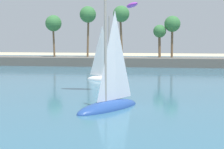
% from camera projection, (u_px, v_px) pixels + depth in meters
% --- Properties ---
extents(sea, '(220.00, 101.88, 0.06)m').
position_uv_depth(sea, '(148.00, 72.00, 59.69)').
color(sea, '#386B84').
rests_on(sea, ground).
extents(palm_headland, '(113.47, 6.18, 12.69)m').
position_uv_depth(palm_headland, '(158.00, 54.00, 70.00)').
color(palm_headland, '#605B54').
rests_on(palm_headland, ground).
extents(sailboat_toward_headland, '(6.62, 4.21, 9.24)m').
position_uv_depth(sailboat_toward_headland, '(106.00, 74.00, 47.30)').
color(sailboat_toward_headland, white).
rests_on(sailboat_toward_headland, sea).
extents(sailboat_far_left, '(5.45, 6.89, 9.96)m').
position_uv_depth(sailboat_far_left, '(110.00, 98.00, 28.46)').
color(sailboat_far_left, '#234793').
rests_on(sailboat_far_left, sea).
extents(kite_aloft_high_over_bay, '(1.81, 3.36, 0.70)m').
position_uv_depth(kite_aloft_high_over_bay, '(132.00, 5.00, 35.13)').
color(kite_aloft_high_over_bay, purple).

